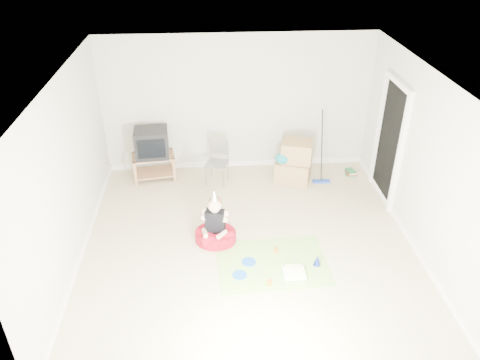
{
  "coord_description": "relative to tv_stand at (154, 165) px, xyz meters",
  "views": [
    {
      "loc": [
        -0.53,
        -5.66,
        4.5
      ],
      "look_at": [
        -0.1,
        0.4,
        0.9
      ],
      "focal_mm": 35.0,
      "sensor_mm": 36.0,
      "label": 1
    }
  ],
  "objects": [
    {
      "name": "folding_chair",
      "position": [
        1.18,
        -0.25,
        0.12
      ],
      "size": [
        0.47,
        0.45,
        0.82
      ],
      "color": "gray",
      "rests_on": "ground"
    },
    {
      "name": "seated_woman",
      "position": [
        1.1,
        -2.01,
        -0.09
      ],
      "size": [
        0.75,
        0.75,
        0.91
      ],
      "color": "#A60F1F",
      "rests_on": "ground"
    },
    {
      "name": "ground",
      "position": [
        1.6,
        -2.11,
        -0.28
      ],
      "size": [
        5.0,
        5.0,
        0.0
      ],
      "primitive_type": "plane",
      "color": "beige",
      "rests_on": "ground"
    },
    {
      "name": "orange_cup_far",
      "position": [
        1.8,
        -3.05,
        -0.24
      ],
      "size": [
        0.08,
        0.08,
        0.08
      ],
      "primitive_type": "cylinder",
      "rotation": [
        0.0,
        0.0,
        0.16
      ],
      "color": "orange",
      "rests_on": "party_mat"
    },
    {
      "name": "book_pile",
      "position": [
        3.76,
        -0.12,
        -0.24
      ],
      "size": [
        0.2,
        0.25,
        0.1
      ],
      "color": "#236937",
      "rests_on": "ground"
    },
    {
      "name": "doorway_recess",
      "position": [
        4.08,
        -0.91,
        0.74
      ],
      "size": [
        0.02,
        0.9,
        2.05
      ],
      "primitive_type": "cube",
      "color": "black",
      "rests_on": "ground"
    },
    {
      "name": "floor_mop",
      "position": [
        3.12,
        -0.39,
        -0.02
      ],
      "size": [
        0.32,
        0.43,
        1.3
      ],
      "color": "blue",
      "rests_on": "ground"
    },
    {
      "name": "cardboard_boxes",
      "position": [
        2.6,
        -0.28,
        0.1
      ],
      "size": [
        0.75,
        0.65,
        0.8
      ],
      "color": "#AB8453",
      "rests_on": "ground"
    },
    {
      "name": "crt_tv",
      "position": [
        -0.0,
        0.0,
        0.46
      ],
      "size": [
        0.64,
        0.54,
        0.52
      ],
      "primitive_type": "cube",
      "rotation": [
        0.0,
        0.0,
        0.08
      ],
      "color": "black",
      "rests_on": "tv_stand"
    },
    {
      "name": "blue_party_hat",
      "position": [
        2.54,
        -2.68,
        -0.2
      ],
      "size": [
        0.13,
        0.13,
        0.16
      ],
      "primitive_type": "cone",
      "rotation": [
        0.0,
        0.0,
        -0.22
      ],
      "color": "#172BA4",
      "rests_on": "party_mat"
    },
    {
      "name": "blue_plate_far",
      "position": [
        1.41,
        -2.83,
        -0.27
      ],
      "size": [
        0.24,
        0.24,
        0.01
      ],
      "primitive_type": "cylinder",
      "rotation": [
        0.0,
        0.0,
        -0.18
      ],
      "color": "blue",
      "rests_on": "party_mat"
    },
    {
      "name": "party_mat",
      "position": [
        1.9,
        -2.6,
        -0.28
      ],
      "size": [
        1.63,
        1.21,
        0.01
      ],
      "primitive_type": "cube",
      "rotation": [
        0.0,
        0.0,
        0.04
      ],
      "color": "#DA2D74",
      "rests_on": "ground"
    },
    {
      "name": "birthday_cake",
      "position": [
        2.17,
        -2.89,
        -0.24
      ],
      "size": [
        0.31,
        0.25,
        0.15
      ],
      "color": "white",
      "rests_on": "party_mat"
    },
    {
      "name": "blue_plate_near",
      "position": [
        1.57,
        -2.56,
        -0.27
      ],
      "size": [
        0.22,
        0.22,
        0.01
      ],
      "primitive_type": "cylinder",
      "rotation": [
        0.0,
        0.0,
        -0.05
      ],
      "color": "blue",
      "rests_on": "party_mat"
    },
    {
      "name": "tv_stand",
      "position": [
        0.0,
        0.0,
        0.0
      ],
      "size": [
        0.83,
        0.59,
        0.48
      ],
      "color": "#986944",
      "rests_on": "ground"
    },
    {
      "name": "orange_cup_near",
      "position": [
        1.99,
        -2.36,
        -0.24
      ],
      "size": [
        0.08,
        0.08,
        0.07
      ],
      "primitive_type": "cylinder",
      "rotation": [
        0.0,
        0.0,
        0.33
      ],
      "color": "orange",
      "rests_on": "party_mat"
    }
  ]
}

